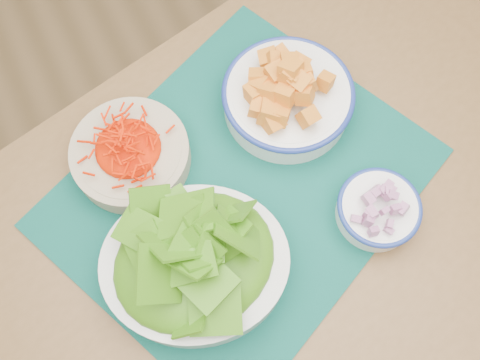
# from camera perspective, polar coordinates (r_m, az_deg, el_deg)

# --- Properties ---
(ground) EXTENTS (4.00, 4.00, 0.00)m
(ground) POSITION_cam_1_polar(r_m,az_deg,el_deg) (1.68, 2.10, -2.48)
(ground) COLOR #9D794C
(ground) RESTS_ON ground
(table) EXTENTS (1.33, 1.03, 0.75)m
(table) POSITION_cam_1_polar(r_m,az_deg,el_deg) (0.98, 3.72, -5.64)
(table) COLOR brown
(table) RESTS_ON ground
(placemat) EXTENTS (0.72, 0.66, 0.00)m
(placemat) POSITION_cam_1_polar(r_m,az_deg,el_deg) (0.89, 0.00, -0.75)
(placemat) COLOR #05332D
(placemat) RESTS_ON table
(carrot_bowl) EXTENTS (0.24, 0.24, 0.08)m
(carrot_bowl) POSITION_cam_1_polar(r_m,az_deg,el_deg) (0.89, -11.70, 2.99)
(carrot_bowl) COLOR #B9AA8A
(carrot_bowl) RESTS_ON placemat
(squash_bowl) EXTENTS (0.27, 0.27, 0.12)m
(squash_bowl) POSITION_cam_1_polar(r_m,az_deg,el_deg) (0.91, 5.20, 9.36)
(squash_bowl) COLOR white
(squash_bowl) RESTS_ON placemat
(lettuce_bowl) EXTENTS (0.35, 0.32, 0.12)m
(lettuce_bowl) POSITION_cam_1_polar(r_m,az_deg,el_deg) (0.80, -4.87, -8.62)
(lettuce_bowl) COLOR silver
(lettuce_bowl) RESTS_ON placemat
(onion_bowl) EXTENTS (0.16, 0.16, 0.07)m
(onion_bowl) POSITION_cam_1_polar(r_m,az_deg,el_deg) (0.87, 14.57, -2.95)
(onion_bowl) COLOR white
(onion_bowl) RESTS_ON placemat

